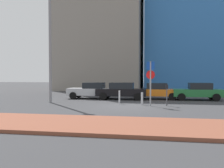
{
  "coord_description": "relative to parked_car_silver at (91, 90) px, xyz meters",
  "views": [
    {
      "loc": [
        2.02,
        -16.58,
        2.09
      ],
      "look_at": [
        -1.2,
        1.66,
        1.48
      ],
      "focal_mm": 39.1,
      "sensor_mm": 36.0,
      "label": 1
    }
  ],
  "objects": [
    {
      "name": "ground_plane",
      "position": [
        3.75,
        -5.18,
        -0.76
      ],
      "size": [
        120.0,
        120.0,
        0.0
      ],
      "primitive_type": "plane",
      "color": "#38383A"
    },
    {
      "name": "sidewalk_brick",
      "position": [
        3.75,
        -12.0,
        -0.69
      ],
      "size": [
        40.0,
        3.64,
        0.14
      ],
      "primitive_type": "cube",
      "color": "brown",
      "rests_on": "ground"
    },
    {
      "name": "parked_car_silver",
      "position": [
        0.0,
        0.0,
        0.0
      ],
      "size": [
        4.16,
        2.0,
        1.48
      ],
      "color": "#B7BABF",
      "rests_on": "ground"
    },
    {
      "name": "parked_car_black",
      "position": [
        2.83,
        -0.24,
        0.01
      ],
      "size": [
        4.4,
        2.06,
        1.5
      ],
      "color": "black",
      "rests_on": "ground"
    },
    {
      "name": "parked_car_orange",
      "position": [
        5.88,
        0.49,
        -0.02
      ],
      "size": [
        4.15,
        2.09,
        1.45
      ],
      "color": "orange",
      "rests_on": "ground"
    },
    {
      "name": "parked_car_green",
      "position": [
        9.43,
        0.23,
        0.0
      ],
      "size": [
        4.08,
        1.92,
        1.49
      ],
      "color": "#237238",
      "rests_on": "ground"
    },
    {
      "name": "parking_sign_post",
      "position": [
        5.47,
        -4.8,
        1.2
      ],
      "size": [
        0.59,
        0.15,
        3.1
      ],
      "color": "gray",
      "rests_on": "ground"
    },
    {
      "name": "parking_meter",
      "position": [
        6.58,
        -4.49,
        0.2
      ],
      "size": [
        0.18,
        0.14,
        1.48
      ],
      "color": "#4C4C51",
      "rests_on": "ground"
    },
    {
      "name": "street_lamp",
      "position": [
        -2.28,
        -3.89,
        4.26
      ],
      "size": [
        0.7,
        0.36,
        8.74
      ],
      "color": "gray",
      "rests_on": "ground"
    },
    {
      "name": "traffic_bollard_near",
      "position": [
        4.85,
        -4.1,
        -0.31
      ],
      "size": [
        0.16,
        0.16,
        0.9
      ],
      "primitive_type": "cylinder",
      "color": "#B7B7BC",
      "rests_on": "ground"
    },
    {
      "name": "traffic_bollard_mid",
      "position": [
        3.14,
        -3.69,
        -0.26
      ],
      "size": [
        0.13,
        0.13,
        0.99
      ],
      "primitive_type": "cylinder",
      "color": "#B7B7BC",
      "rests_on": "ground"
    },
    {
      "name": "building_colorful_midrise",
      "position": [
        13.1,
        19.86,
        12.71
      ],
      "size": [
        17.73,
        13.87,
        26.93
      ],
      "primitive_type": "cube",
      "color": "#3372BF",
      "rests_on": "ground"
    },
    {
      "name": "building_under_construction",
      "position": [
        -2.34,
        16.64,
        10.23
      ],
      "size": [
        12.07,
        13.5,
        21.97
      ],
      "primitive_type": "cube",
      "color": "gray",
      "rests_on": "ground"
    }
  ]
}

